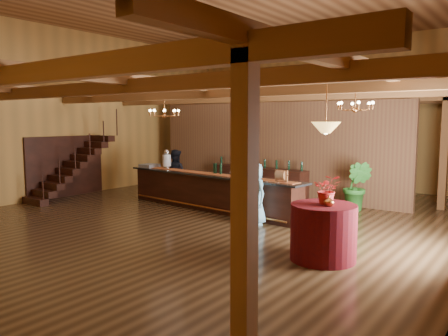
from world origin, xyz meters
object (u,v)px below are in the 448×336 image
Objects in this scene: backbar_shelf at (259,182)px; floor_plant at (357,186)px; beverage_dispenser at (167,159)px; pendant_lamp at (326,127)px; tasting_bar at (210,191)px; chandelier_right at (355,106)px; bartender at (247,179)px; guest at (255,194)px; chandelier_left at (164,113)px; round_table at (323,232)px; staff_second at (176,174)px; raffle_drum at (281,175)px.

floor_plant is (3.38, -0.26, 0.21)m from backbar_shelf.
backbar_shelf is (1.91, 2.33, -0.82)m from beverage_dispenser.
pendant_lamp is (4.41, -4.82, 1.91)m from backbar_shelf.
chandelier_right reaches higher than tasting_bar.
guest is (1.29, -1.62, -0.07)m from bartender.
tasting_bar is 4.11m from floor_plant.
pendant_lamp is (0.29, -2.20, -0.44)m from chandelier_right.
tasting_bar is at bearing -6.54° from beverage_dispenser.
backbar_shelf is 3.85m from guest.
chandelier_right reaches higher than beverage_dispenser.
tasting_bar is at bearing 176.65° from guest.
chandelier_left reaches higher than backbar_shelf.
beverage_dispenser is at bearing -123.65° from backbar_shelf.
chandelier_left is at bearing -127.12° from tasting_bar.
beverage_dispenser is at bearing 178.49° from tasting_bar.
pendant_lamp is at bearing -14.08° from guest.
bartender is (-3.46, 0.94, -2.01)m from chandelier_right.
chandelier_left is 3.45m from guest.
bartender is (-3.74, 3.13, 0.32)m from round_table.
round_table is 4.89m from bartender.
bartender is 1.04× the size of staff_second.
round_table is 5.88m from chandelier_left.
raffle_drum reaches higher than round_table.
raffle_drum reaches higher than backbar_shelf.
chandelier_right is 3.08m from guest.
beverage_dispenser reaches higher than raffle_drum.
staff_second reaches higher than backbar_shelf.
tasting_bar is at bearing -84.91° from backbar_shelf.
raffle_drum is 3.09m from pendant_lamp.
chandelier_right reaches higher than floor_plant.
pendant_lamp is at bearing -21.52° from beverage_dispenser.
bartender reaches higher than beverage_dispenser.
guest is 3.36m from floor_plant.
guest is (2.82, 0.16, -1.97)m from chandelier_left.
beverage_dispenser is at bearing 98.95° from staff_second.
pendant_lamp is at bearing -45.18° from raffle_drum.
tasting_bar is 1.77× the size of backbar_shelf.
chandelier_left and chandelier_right have the same top height.
chandelier_left is 3.02m from bartender.
tasting_bar is 1.15m from bartender.
tasting_bar is 5.20× the size of round_table.
chandelier_right is 0.48× the size of bartender.
backbar_shelf is 4.36× the size of chandelier_left.
tasting_bar is at bearing -146.10° from floor_plant.
chandelier_right is at bearing 97.49° from round_table.
chandelier_right is 0.53× the size of guest.
backbar_shelf is 3.39m from floor_plant.
backbar_shelf is at bearing 132.43° from pendant_lamp.
tasting_bar reaches higher than backbar_shelf.
backbar_shelf is 4.22m from chandelier_left.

